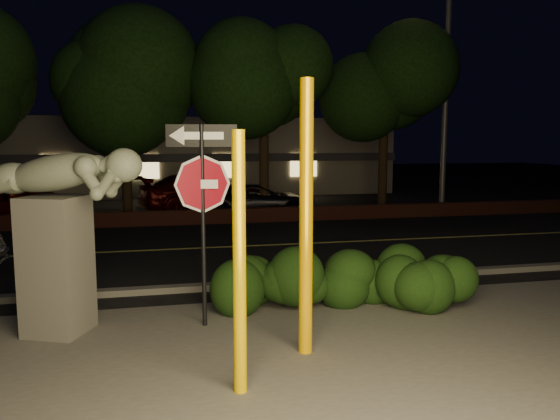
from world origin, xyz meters
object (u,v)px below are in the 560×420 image
at_px(yellow_pole_right, 306,220).
at_px(streetlight, 441,36).
at_px(yellow_pole_left, 239,265).
at_px(signpost, 202,185).
at_px(parked_car_dark, 259,200).
at_px(sculpture, 57,221).
at_px(parked_car_red, 31,203).
at_px(parked_car_darkred, 205,193).

relative_size(yellow_pole_right, streetlight, 0.31).
xyz_separation_m(yellow_pole_left, streetlight, (10.14, 14.17, 5.40)).
xyz_separation_m(yellow_pole_left, signpost, (-0.19, 2.33, 0.71)).
xyz_separation_m(signpost, parked_car_dark, (3.15, 12.21, -1.60)).
distance_m(yellow_pole_left, parked_car_dark, 14.87).
relative_size(yellow_pole_right, sculpture, 1.33).
relative_size(signpost, sculpture, 1.12).
height_order(yellow_pole_left, parked_car_red, yellow_pole_left).
height_order(yellow_pole_right, streetlight, streetlight).
distance_m(yellow_pole_left, parked_car_darkred, 16.20).
bearing_deg(sculpture, yellow_pole_left, -24.49).
bearing_deg(streetlight, yellow_pole_right, -106.94).
bearing_deg(yellow_pole_left, parked_car_dark, 78.52).
xyz_separation_m(yellow_pole_right, streetlight, (9.12, 13.21, 5.06)).
relative_size(sculpture, parked_car_dark, 0.65).
bearing_deg(parked_car_dark, streetlight, -87.46).
relative_size(yellow_pole_right, parked_car_dark, 0.86).
height_order(yellow_pole_left, yellow_pole_right, yellow_pole_right).
xyz_separation_m(yellow_pole_left, parked_car_darkred, (1.05, 16.15, -0.71)).
height_order(yellow_pole_right, parked_car_dark, yellow_pole_right).
xyz_separation_m(yellow_pole_left, parked_car_red, (-5.10, 14.39, -0.79)).
bearing_deg(signpost, yellow_pole_left, -77.76).
relative_size(sculpture, parked_car_red, 0.68).
height_order(signpost, parked_car_red, signpost).
bearing_deg(yellow_pole_right, signpost, 131.68).
height_order(yellow_pole_left, streetlight, streetlight).
relative_size(yellow_pole_left, parked_car_red, 0.74).
distance_m(yellow_pole_right, parked_car_darkred, 15.23).
xyz_separation_m(streetlight, parked_car_red, (-15.24, 0.22, -6.19)).
xyz_separation_m(sculpture, parked_car_dark, (5.23, 12.05, -1.10)).
relative_size(streetlight, parked_car_dark, 2.74).
bearing_deg(parked_car_dark, signpost, 171.10).
bearing_deg(yellow_pole_right, parked_car_dark, 81.93).
xyz_separation_m(signpost, parked_car_darkred, (1.24, 13.83, -1.42)).
xyz_separation_m(sculpture, parked_car_red, (-2.82, 11.89, -1.00)).
distance_m(sculpture, parked_car_red, 12.26).
height_order(signpost, sculpture, signpost).
bearing_deg(sculpture, parked_car_darkred, 99.52).
bearing_deg(signpost, parked_car_darkred, 92.33).
xyz_separation_m(parked_car_red, parked_car_dark, (8.05, 0.16, -0.10)).
bearing_deg(sculpture, streetlight, 66.40).
height_order(signpost, streetlight, streetlight).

